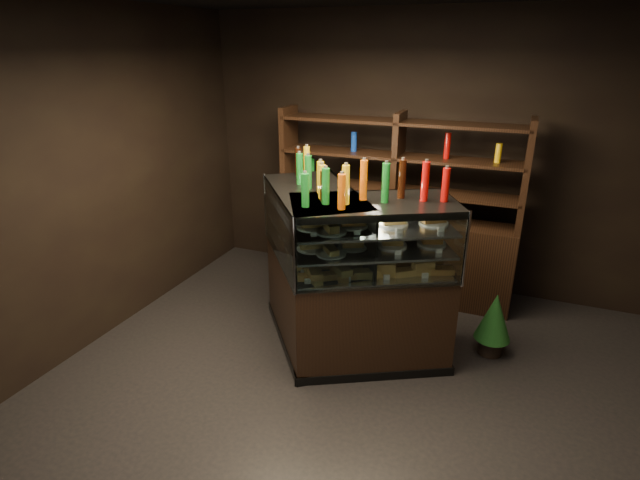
# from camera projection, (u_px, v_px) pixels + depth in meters

# --- Properties ---
(ground) EXTENTS (5.00, 5.00, 0.00)m
(ground) POSITION_uv_depth(u_px,v_px,m) (343.00, 406.00, 3.89)
(ground) COLOR black
(ground) RESTS_ON ground
(room_shell) EXTENTS (5.02, 5.02, 3.01)m
(room_shell) POSITION_uv_depth(u_px,v_px,m) (348.00, 160.00, 3.17)
(room_shell) COLOR black
(room_shell) RESTS_ON ground
(display_case) EXTENTS (2.00, 1.49, 1.48)m
(display_case) POSITION_uv_depth(u_px,v_px,m) (341.00, 301.00, 4.46)
(display_case) COLOR black
(display_case) RESTS_ON ground
(food_display) EXTENTS (1.61, 1.08, 0.45)m
(food_display) POSITION_uv_depth(u_px,v_px,m) (342.00, 238.00, 4.23)
(food_display) COLOR #D6934D
(food_display) RESTS_ON display_case
(bottles_top) EXTENTS (1.44, 0.94, 0.30)m
(bottles_top) POSITION_uv_depth(u_px,v_px,m) (344.00, 179.00, 4.05)
(bottles_top) COLOR #D8590A
(bottles_top) RESTS_ON display_case
(potted_conifer) EXTENTS (0.32, 0.32, 0.68)m
(potted_conifer) POSITION_uv_depth(u_px,v_px,m) (495.00, 316.00, 4.42)
(potted_conifer) COLOR black
(potted_conifer) RESTS_ON ground
(back_shelving) EXTENTS (2.55, 0.44, 2.00)m
(back_shelving) POSITION_uv_depth(u_px,v_px,m) (393.00, 242.00, 5.49)
(back_shelving) COLOR black
(back_shelving) RESTS_ON ground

